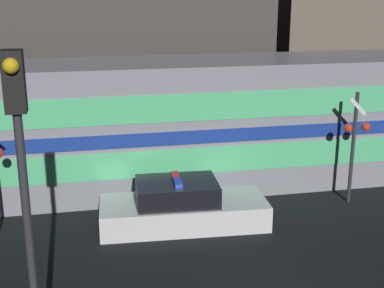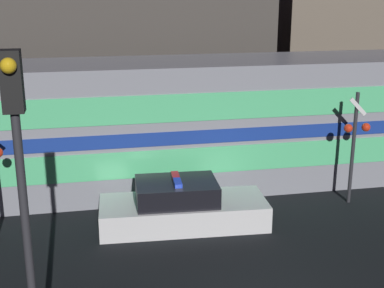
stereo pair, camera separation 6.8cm
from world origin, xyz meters
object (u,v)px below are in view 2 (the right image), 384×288
object	(u,v)px
train	(199,124)
crossing_signal_near	(355,139)
traffic_light_corner	(20,170)
police_car	(182,207)

from	to	relation	value
train	crossing_signal_near	xyz separation A→B (m)	(4.21, -2.59, -0.02)
train	traffic_light_corner	world-z (taller)	traffic_light_corner
police_car	traffic_light_corner	xyz separation A→B (m)	(-3.47, -5.68, 3.29)
train	traffic_light_corner	distance (m)	10.10
train	police_car	xyz separation A→B (m)	(-1.18, -3.13, -1.56)
train	police_car	size ratio (longest dim) A/B	3.83
train	crossing_signal_near	bearing A→B (deg)	-31.60
traffic_light_corner	train	bearing A→B (deg)	62.16
crossing_signal_near	traffic_light_corner	bearing A→B (deg)	-144.95
police_car	traffic_light_corner	bearing A→B (deg)	-118.20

